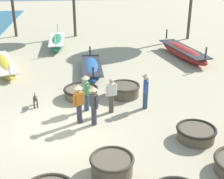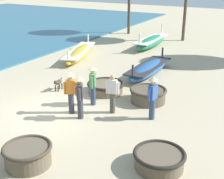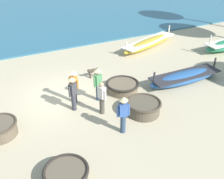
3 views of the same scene
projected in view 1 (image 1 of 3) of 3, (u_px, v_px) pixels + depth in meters
name	position (u px, v px, depth m)	size (l,w,h in m)	color
ground_plane	(63.00, 127.00, 12.62)	(80.00, 80.00, 0.00)	#BCAD8C
coracle_center	(124.00, 90.00, 15.31)	(1.58, 1.58, 0.60)	brown
coracle_tilted	(112.00, 165.00, 9.78)	(1.42, 1.42, 0.61)	brown
coracle_front_right	(196.00, 133.00, 11.66)	(1.50, 1.50, 0.50)	brown
coracle_nearest	(81.00, 92.00, 15.19)	(1.71, 1.71, 0.50)	brown
long_boat_blue_hull	(92.00, 68.00, 18.39)	(1.13, 4.40, 1.05)	#285693
long_boat_ochre_hull	(183.00, 52.00, 21.15)	(2.21, 5.73, 1.41)	maroon
long_boat_red_hull	(57.00, 42.00, 23.67)	(1.12, 4.78, 1.36)	#237551
long_boat_white_hull	(4.00, 65.00, 18.93)	(2.71, 5.34, 1.02)	gold
fisherman_by_coracle	(146.00, 89.00, 13.82)	(0.36, 0.52, 1.67)	#2D425B
fisherman_crouching	(111.00, 95.00, 13.51)	(0.51, 0.31, 1.57)	#4C473D
fisherman_with_hat	(94.00, 103.00, 12.44)	(0.36, 0.47, 1.67)	#383842
fisherman_standing_right	(86.00, 91.00, 13.62)	(0.36, 0.50, 1.67)	#2D425B
fisherman_hauling	(79.00, 101.00, 12.60)	(0.46, 0.37, 1.67)	#383842
dog	(35.00, 99.00, 14.20)	(0.28, 0.68, 0.55)	#3D3328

